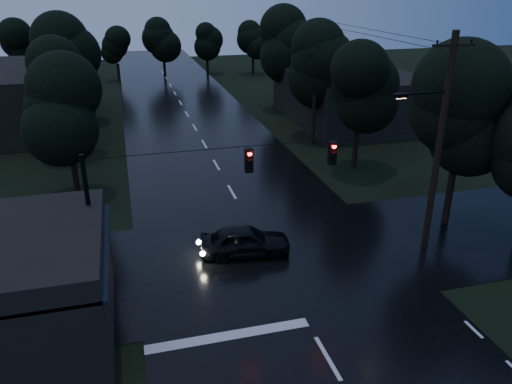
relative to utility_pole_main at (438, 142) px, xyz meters
name	(u,v)px	position (x,y,z in m)	size (l,w,h in m)	color
main_road	(204,144)	(-7.41, 19.00, -5.26)	(12.00, 120.00, 0.02)	black
cross_street	(269,257)	(-7.41, 1.00, -5.26)	(60.00, 9.00, 0.02)	black
building_far_right	(349,96)	(6.59, 23.00, -3.06)	(10.00, 14.00, 4.40)	black
building_far_left	(26,96)	(-21.41, 29.00, -2.76)	(10.00, 16.00, 5.00)	black
utility_pole_main	(438,142)	(0.00, 0.00, 0.00)	(3.50, 0.30, 10.00)	black
utility_pole_far	(315,95)	(0.89, 17.00, -1.38)	(2.00, 0.30, 7.50)	black
anchor_pole_left	(92,228)	(-14.91, 0.00, -2.26)	(0.18, 0.18, 6.00)	black
span_signals	(291,156)	(-6.85, -0.01, -0.01)	(15.00, 0.37, 1.12)	black
tree_corner_near	(463,112)	(2.59, 2.00, 0.74)	(4.48, 4.48, 9.44)	black
tree_left_a	(65,109)	(-16.41, 11.00, -0.02)	(3.92, 3.92, 8.26)	black
tree_left_b	(65,78)	(-17.01, 19.00, 0.36)	(4.20, 4.20, 8.85)	black
tree_left_c	(66,54)	(-17.61, 29.00, 0.74)	(4.48, 4.48, 9.44)	black
tree_right_a	(360,86)	(1.59, 11.00, 0.36)	(4.20, 4.20, 8.85)	black
tree_right_b	(322,62)	(2.19, 19.00, 0.74)	(4.48, 4.48, 9.44)	black
tree_right_c	(289,43)	(2.79, 29.00, 1.11)	(4.76, 4.76, 10.03)	black
car	(245,241)	(-8.42, 1.54, -4.55)	(1.68, 4.18, 1.42)	black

